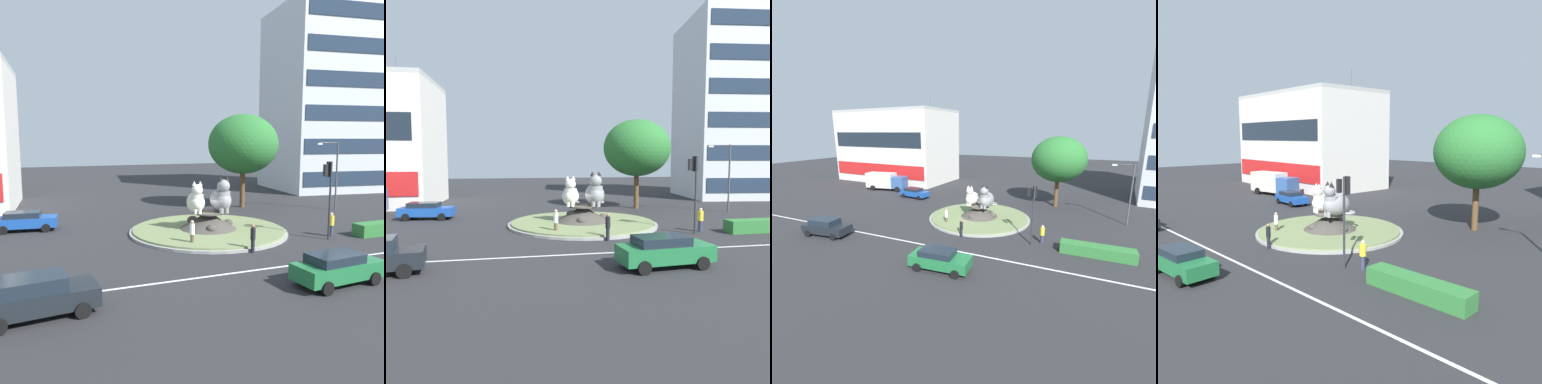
{
  "view_description": "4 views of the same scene",
  "coord_description": "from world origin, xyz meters",
  "views": [
    {
      "loc": [
        -11.75,
        -26.86,
        6.9
      ],
      "look_at": [
        -0.95,
        0.87,
        2.97
      ],
      "focal_mm": 37.46,
      "sensor_mm": 36.0,
      "label": 1
    },
    {
      "loc": [
        -5.96,
        -28.43,
        5.1
      ],
      "look_at": [
        -0.32,
        0.28,
        2.61
      ],
      "focal_mm": 34.75,
      "sensor_mm": 36.0,
      "label": 2
    },
    {
      "loc": [
        10.2,
        -27.69,
        9.95
      ],
      "look_at": [
        -2.06,
        0.26,
        2.94
      ],
      "focal_mm": 24.56,
      "sensor_mm": 36.0,
      "label": 3
    },
    {
      "loc": [
        22.33,
        -19.75,
        7.6
      ],
      "look_at": [
        -0.05,
        2.3,
        3.05
      ],
      "focal_mm": 35.61,
      "sensor_mm": 36.0,
      "label": 4
    }
  ],
  "objects": [
    {
      "name": "ground_plane",
      "position": [
        0.0,
        0.0,
        0.0
      ],
      "size": [
        160.0,
        160.0,
        0.0
      ],
      "primitive_type": "plane",
      "color": "#28282B"
    },
    {
      "name": "lane_centreline",
      "position": [
        0.0,
        -8.96,
        0.0
      ],
      "size": [
        112.0,
        0.2,
        0.01
      ],
      "primitive_type": "cube",
      "color": "silver",
      "rests_on": "ground"
    },
    {
      "name": "roundabout_island",
      "position": [
        -0.0,
        0.01,
        0.44
      ],
      "size": [
        11.69,
        11.69,
        1.55
      ],
      "color": "gray",
      "rests_on": "ground"
    },
    {
      "name": "cat_statue_white",
      "position": [
        -0.95,
        0.06,
        2.42
      ],
      "size": [
        1.79,
        2.39,
        2.37
      ],
      "rotation": [
        0.0,
        0.0,
        -1.74
      ],
      "color": "silver",
      "rests_on": "roundabout_island"
    },
    {
      "name": "cat_statue_grey",
      "position": [
        0.94,
        -0.27,
        2.55
      ],
      "size": [
        1.96,
        2.74,
        2.72
      ],
      "rotation": [
        0.0,
        0.0,
        -1.69
      ],
      "color": "gray",
      "rests_on": "roundabout_island"
    },
    {
      "name": "traffic_light_mast",
      "position": [
        6.83,
        -4.93,
        3.94
      ],
      "size": [
        0.75,
        0.49,
        5.4
      ],
      "rotation": [
        0.0,
        0.0,
        1.47
      ],
      "color": "#2D2D33",
      "rests_on": "ground"
    },
    {
      "name": "office_tower",
      "position": [
        26.36,
        18.86,
        12.13
      ],
      "size": [
        16.67,
        14.72,
        24.25
      ],
      "rotation": [
        0.0,
        0.0,
        -0.13
      ],
      "color": "silver",
      "rests_on": "ground"
    },
    {
      "name": "broadleaf_tree_behind_island",
      "position": [
        7.74,
        9.04,
        6.41
      ],
      "size": [
        7.03,
        7.03,
        9.41
      ],
      "color": "brown",
      "rests_on": "ground"
    },
    {
      "name": "streetlight_arm",
      "position": [
        15.34,
        4.41,
        3.91
      ],
      "size": [
        2.14,
        0.64,
        6.66
      ],
      "rotation": [
        0.0,
        0.0,
        2.91
      ],
      "color": "#4C4C51",
      "rests_on": "ground"
    },
    {
      "name": "pedestrian_black_shirt",
      "position": [
        0.39,
        -5.97,
        0.95
      ],
      "size": [
        0.31,
        0.31,
        1.76
      ],
      "rotation": [
        0.0,
        0.0,
        2.61
      ],
      "color": "black",
      "rests_on": "ground"
    },
    {
      "name": "pedestrian_yellow_shirt",
      "position": [
        7.72,
        -4.32,
        0.9
      ],
      "size": [
        0.39,
        0.39,
        1.71
      ],
      "rotation": [
        0.0,
        0.0,
        0.57
      ],
      "color": "#33384C",
      "rests_on": "ground"
    },
    {
      "name": "pedestrian_white_shirt",
      "position": [
        -2.59,
        -3.36,
        0.94
      ],
      "size": [
        0.32,
        0.32,
        1.75
      ],
      "rotation": [
        0.0,
        0.0,
        2.07
      ],
      "color": "brown",
      "rests_on": "ground"
    },
    {
      "name": "sedan_on_far_lane",
      "position": [
        -12.72,
        5.45,
        0.79
      ],
      "size": [
        4.66,
        2.44,
        1.47
      ],
      "rotation": [
        0.0,
        0.0,
        -0.11
      ],
      "color": "#19479E",
      "rests_on": "ground"
    },
    {
      "name": "hatchback_near_shophouse",
      "position": [
        1.43,
        -12.15,
        0.82
      ],
      "size": [
        4.62,
        2.25,
        1.53
      ],
      "rotation": [
        0.0,
        0.0,
        0.07
      ],
      "color": "#1E6B38",
      "rests_on": "ground"
    },
    {
      "name": "parked_car_right",
      "position": [
        -11.97,
        -10.8,
        0.86
      ],
      "size": [
        4.71,
        2.49,
        1.66
      ],
      "rotation": [
        0.0,
        0.0,
        0.11
      ],
      "color": "black",
      "rests_on": "ground"
    }
  ]
}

